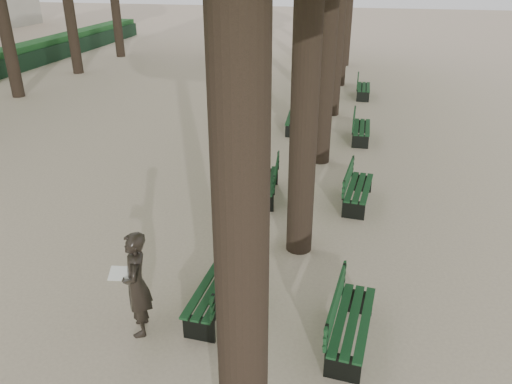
# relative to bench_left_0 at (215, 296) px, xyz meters

# --- Properties ---
(ground) EXTENTS (120.00, 120.00, 0.00)m
(ground) POSITION_rel_bench_left_0_xyz_m (-0.37, -0.75, -0.27)
(ground) COLOR #C5B095
(ground) RESTS_ON ground
(bench_left_0) EXTENTS (0.68, 1.83, 0.92)m
(bench_left_0) POSITION_rel_bench_left_0_xyz_m (0.00, 0.00, 0.00)
(bench_left_0) COLOR black
(bench_left_0) RESTS_ON ground
(bench_left_1) EXTENTS (0.75, 1.85, 0.92)m
(bench_left_1) POSITION_rel_bench_left_0_xyz_m (-0.00, 4.53, 0.00)
(bench_left_1) COLOR black
(bench_left_1) RESTS_ON ground
(bench_left_2) EXTENTS (0.66, 1.83, 0.92)m
(bench_left_2) POSITION_rel_bench_left_0_xyz_m (0.00, 10.01, 0.00)
(bench_left_2) COLOR black
(bench_left_2) RESTS_ON ground
(bench_left_3) EXTENTS (0.70, 1.84, 0.92)m
(bench_left_3) POSITION_rel_bench_left_0_xyz_m (-0.00, 15.07, 0.00)
(bench_left_3) COLOR black
(bench_left_3) RESTS_ON ground
(bench_right_0) EXTENTS (0.76, 1.85, 0.92)m
(bench_right_0) POSITION_rel_bench_left_0_xyz_m (2.27, -0.38, 0.00)
(bench_right_0) COLOR black
(bench_right_0) RESTS_ON ground
(bench_right_1) EXTENTS (0.74, 1.85, 0.92)m
(bench_right_1) POSITION_rel_bench_left_0_xyz_m (2.27, 4.58, 0.00)
(bench_right_1) COLOR black
(bench_right_1) RESTS_ON ground
(bench_right_2) EXTENTS (0.58, 1.80, 0.92)m
(bench_right_2) POSITION_rel_bench_left_0_xyz_m (2.27, 9.40, 0.00)
(bench_right_2) COLOR black
(bench_right_2) RESTS_ON ground
(bench_right_3) EXTENTS (0.57, 1.80, 0.92)m
(bench_right_3) POSITION_rel_bench_left_0_xyz_m (2.27, 15.14, 0.00)
(bench_right_3) COLOR black
(bench_right_3) RESTS_ON ground
(man_with_map) EXTENTS (0.73, 0.79, 1.77)m
(man_with_map) POSITION_rel_bench_left_0_xyz_m (-1.02, -0.74, 0.61)
(man_with_map) COLOR black
(man_with_map) RESTS_ON ground
(pedestrian_b) EXTENTS (0.89, 1.22, 1.84)m
(pedestrian_b) POSITION_rel_bench_left_0_xyz_m (0.10, 26.75, 0.65)
(pedestrian_b) COLOR #262628
(pedestrian_b) RESTS_ON ground
(pedestrian_d) EXTENTS (0.57, 0.89, 1.69)m
(pedestrian_d) POSITION_rel_bench_left_0_xyz_m (-1.57, 23.44, 0.57)
(pedestrian_d) COLOR #262628
(pedestrian_d) RESTS_ON ground
(pedestrian_a) EXTENTS (0.78, 0.94, 1.81)m
(pedestrian_a) POSITION_rel_bench_left_0_xyz_m (-6.40, 23.30, 0.63)
(pedestrian_a) COLOR #262628
(pedestrian_a) RESTS_ON ground
(pedestrian_e) EXTENTS (1.16, 1.52, 1.72)m
(pedestrian_e) POSITION_rel_bench_left_0_xyz_m (-4.63, 18.58, 0.59)
(pedestrian_e) COLOR #262628
(pedestrian_e) RESTS_ON ground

